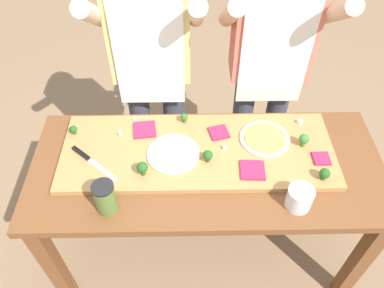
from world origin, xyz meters
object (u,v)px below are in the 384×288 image
object	(u,v)px
broccoli_floret_center_right	(304,139)
cheese_crumble_d	(120,133)
broccoli_floret_front_left	(74,130)
broccoli_floret_front_right	(325,174)
cook_left	(151,59)
cheese_crumble_b	(224,148)
broccoli_floret_back_left	(184,117)
broccoli_floret_center_left	(208,156)
pizza_slice_center	(321,158)
cheese_crumble_a	(300,122)
chefs_knife	(88,158)
pizza_slice_far_left	(219,133)
pizza_whole_pesto_green	(265,138)
pizza_slice_far_right	(145,130)
broccoli_floret_back_mid	(142,168)
cheese_crumble_c	(134,118)
pizza_whole_white_garlic	(173,153)
prep_table	(207,180)
cook_right	(270,57)
pizza_slice_near_right	(253,170)
sauce_jar	(105,197)
flour_cup	(299,199)

from	to	relation	value
broccoli_floret_center_right	cheese_crumble_d	xyz separation A→B (m)	(-0.86, 0.09, -0.03)
broccoli_floret_front_left	broccoli_floret_front_right	bearing A→B (deg)	-14.52
cook_left	cheese_crumble_b	bearing A→B (deg)	-53.47
broccoli_floret_back_left	cheese_crumble_d	xyz separation A→B (m)	(-0.31, -0.08, -0.02)
broccoli_floret_center_left	broccoli_floret_center_right	bearing A→B (deg)	11.17
pizza_slice_center	cheese_crumble_a	xyz separation A→B (m)	(-0.05, 0.23, 0.00)
chefs_knife	pizza_slice_far_left	world-z (taller)	chefs_knife
pizza_whole_pesto_green	pizza_slice_far_right	distance (m)	0.58
chefs_knife	broccoli_floret_back_mid	bearing A→B (deg)	-18.83
pizza_slice_center	broccoli_floret_front_right	distance (m)	0.12
broccoli_floret_back_left	cheese_crumble_c	bearing A→B (deg)	174.57
broccoli_floret_front_right	cheese_crumble_d	size ratio (longest dim) A/B	3.73
pizza_whole_pesto_green	cook_left	bearing A→B (deg)	142.55
cheese_crumble_d	cheese_crumble_c	bearing A→B (deg)	60.64
pizza_slice_far_right	broccoli_floret_front_right	world-z (taller)	broccoli_floret_front_right
pizza_whole_white_garlic	cheese_crumble_a	bearing A→B (deg)	17.17
prep_table	cook_left	size ratio (longest dim) A/B	0.97
pizza_whole_white_garlic	broccoli_floret_front_left	distance (m)	0.50
cook_right	broccoli_floret_front_left	bearing A→B (deg)	-159.48
pizza_slice_near_right	cheese_crumble_d	distance (m)	0.66
pizza_slice_near_right	broccoli_floret_back_mid	world-z (taller)	broccoli_floret_back_mid
broccoli_floret_back_left	cook_right	xyz separation A→B (m)	(0.45, 0.30, 0.14)
pizza_whole_pesto_green	broccoli_floret_back_mid	distance (m)	0.60
pizza_whole_pesto_green	pizza_whole_white_garlic	xyz separation A→B (m)	(-0.43, -0.09, 0.00)
cheese_crumble_a	sauce_jar	size ratio (longest dim) A/B	0.14
chefs_knife	broccoli_floret_center_left	size ratio (longest dim) A/B	3.71
pizza_slice_near_right	cheese_crumble_a	distance (m)	0.40
cheese_crumble_c	broccoli_floret_center_right	bearing A→B (deg)	-13.42
broccoli_floret_center_left	cook_right	world-z (taller)	cook_right
broccoli_floret_front_left	cheese_crumble_c	size ratio (longest dim) A/B	3.63
broccoli_floret_center_right	flour_cup	world-z (taller)	flour_cup
pizza_slice_near_right	flour_cup	size ratio (longest dim) A/B	0.99
cheese_crumble_d	pizza_whole_white_garlic	bearing A→B (deg)	-26.71
pizza_whole_pesto_green	broccoli_floret_front_right	size ratio (longest dim) A/B	3.86
pizza_whole_pesto_green	cook_left	xyz separation A→B (m)	(-0.55, 0.42, 0.17)
prep_table	pizza_whole_pesto_green	world-z (taller)	pizza_whole_pesto_green
broccoli_floret_front_right	cook_right	distance (m)	0.69
prep_table	broccoli_floret_front_right	world-z (taller)	broccoli_floret_front_right
broccoli_floret_back_mid	cheese_crumble_b	bearing A→B (deg)	21.04
broccoli_floret_back_left	broccoli_floret_front_right	size ratio (longest dim) A/B	0.86
pizza_whole_pesto_green	cheese_crumble_c	size ratio (longest dim) A/B	18.21
prep_table	pizza_slice_far_right	world-z (taller)	pizza_slice_far_right
pizza_whole_white_garlic	cook_left	size ratio (longest dim) A/B	0.15
pizza_whole_white_garlic	cheese_crumble_c	world-z (taller)	pizza_whole_white_garlic
broccoli_floret_back_left	broccoli_floret_back_mid	distance (m)	0.37
pizza_slice_far_right	pizza_slice_near_right	xyz separation A→B (m)	(0.49, -0.26, 0.00)
pizza_slice_near_right	cheese_crumble_d	world-z (taller)	cheese_crumble_d
cook_right	broccoli_floret_front_right	bearing A→B (deg)	-76.86
chefs_knife	cheese_crumble_c	world-z (taller)	chefs_knife
pizza_whole_pesto_green	broccoli_floret_front_left	distance (m)	0.92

